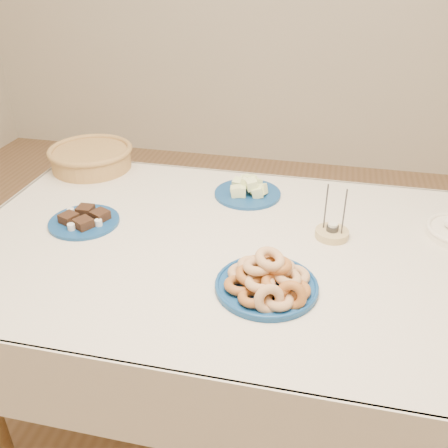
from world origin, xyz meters
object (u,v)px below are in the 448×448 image
Objects in this scene: dining_table at (227,271)px; brownie_plate at (84,220)px; donut_platter at (268,280)px; candle_holder at (332,232)px; melon_plate at (248,189)px; wicker_basket at (91,157)px.

brownie_plate reaches higher than dining_table.
donut_platter is 0.36m from candle_holder.
dining_table is 0.36m from candle_holder.
melon_plate is at bearing 33.40° from brownie_plate.
candle_holder is at bearing -18.93° from wicker_basket.
dining_table is at bearing -90.53° from melon_plate.
brownie_plate is 0.83m from candle_holder.
candle_holder is (0.16, 0.32, -0.02)m from donut_platter.
donut_platter is 1.07m from wicker_basket.
dining_table is 0.30m from donut_platter.
brownie_plate is (-0.50, 0.02, 0.12)m from dining_table.
brownie_plate is 0.48m from wicker_basket.
candle_holder reaches higher than dining_table.
candle_holder is at bearing 63.44° from donut_platter.
candle_holder reaches higher than brownie_plate.
dining_table is 0.51m from brownie_plate.
wicker_basket is at bearing 141.57° from donut_platter.
melon_plate is at bearing -8.86° from wicker_basket.
dining_table is 5.82× the size of melon_plate.
melon_plate is 0.40m from candle_holder.
donut_platter is at bearing -38.43° from wicker_basket.
donut_platter is 1.34× the size of brownie_plate.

